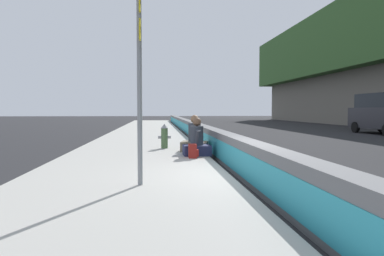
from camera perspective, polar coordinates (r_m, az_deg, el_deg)
The scene contains 8 objects.
ground_plane at distance 7.74m, azimuth 9.61°, elevation -8.47°, with size 160.00×160.00×0.00m, color #232326.
sidewalk_strip at distance 7.48m, azimuth -10.58°, elevation -8.33°, with size 80.00×4.40×0.14m, color #A8A59E.
jersey_barrier at distance 7.66m, azimuth 9.61°, elevation -5.36°, with size 76.00×0.45×0.85m.
route_sign_post at distance 6.64m, azimuth -8.32°, elevation 8.84°, with size 0.44×0.09×3.60m.
fire_hydrant at distance 12.90m, azimuth -4.41°, elevation -1.24°, with size 0.26×0.46×0.88m.
seated_person_foreground at distance 10.90m, azimuth 0.78°, elevation -2.47°, with size 0.73×0.84×1.15m.
seated_person_middle at distance 11.97m, azimuth 0.40°, elevation -1.89°, with size 0.91×1.01×1.21m.
backpack at distance 10.31m, azimuth 0.14°, elevation -3.70°, with size 0.32×0.28×0.40m.
Camera 1 is at (-7.31, 2.01, 1.52)m, focal length 33.55 mm.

